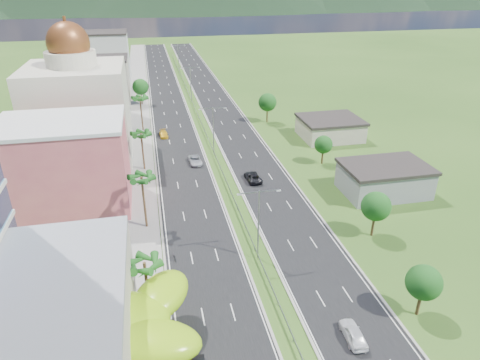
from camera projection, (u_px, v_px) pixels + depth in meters
ground at (278, 305)px, 53.03m from camera, size 500.00×500.00×0.00m
road_left at (169, 107)px, 130.70m from camera, size 11.00×260.00×0.04m
road_right at (217, 105)px, 133.55m from camera, size 11.00×260.00×0.04m
sidewalk_left at (137, 109)px, 128.87m from camera, size 7.00×260.00×0.12m
median_guardrail at (201, 122)px, 116.03m from camera, size 0.10×216.06×0.76m
streetlight_median_b at (259, 218)px, 58.87m from camera, size 6.04×0.25×11.00m
streetlight_median_c at (213, 126)px, 94.02m from camera, size 6.04×0.25×11.00m
streetlight_median_d at (191, 81)px, 133.58m from camera, size 6.04×0.25×11.00m
streetlight_median_e at (178, 56)px, 173.13m from camera, size 6.04×0.25×11.00m
lime_canopy at (103, 324)px, 43.52m from camera, size 18.00×15.00×7.40m
pink_shophouse at (67, 167)px, 72.54m from camera, size 20.00×15.00×15.00m
domed_building at (79, 107)px, 91.07m from camera, size 20.00×20.00×28.70m
midrise_grey at (96, 93)px, 114.70m from camera, size 16.00×15.00×16.00m
midrise_beige at (103, 81)px, 134.69m from camera, size 16.00×15.00×13.00m
midrise_white at (106, 59)px, 153.82m from camera, size 16.00×15.00×18.00m
shed_near at (384, 180)px, 79.24m from camera, size 15.00×10.00×5.00m
shed_far at (330, 129)px, 106.12m from camera, size 14.00×12.00×4.40m
palm_tree_b at (145, 266)px, 48.75m from camera, size 3.60×3.60×8.10m
palm_tree_c at (142, 180)px, 65.70m from camera, size 3.60×3.60×9.60m
palm_tree_d at (141, 135)px, 86.33m from camera, size 3.60×3.60×8.60m
palm_tree_e at (140, 99)px, 107.97m from camera, size 3.60×3.60×9.40m
leafy_tree_lfar at (140, 87)px, 131.14m from camera, size 4.90×4.90×8.05m
leafy_tree_ra at (424, 283)px, 49.59m from camera, size 4.20×4.20×6.90m
leafy_tree_rb at (376, 206)px, 64.93m from camera, size 4.55×4.55×7.47m
leafy_tree_rc at (323, 145)px, 90.46m from camera, size 3.85×3.85×6.33m
leafy_tree_rd at (267, 102)px, 115.54m from camera, size 4.90×4.90×8.05m
mountain_ridge at (210, 11)px, 459.98m from camera, size 860.00×140.00×90.00m
car_silver_mid_left at (195, 160)px, 92.02m from camera, size 2.64×5.38×1.47m
car_yellow_far_left at (164, 134)px, 107.07m from camera, size 2.14×4.79×1.37m
car_white_near_right at (353, 333)px, 47.77m from camera, size 2.17×4.89×1.64m
car_dark_far_right at (253, 177)px, 84.43m from camera, size 2.86×5.73×1.56m
motorcycle at (174, 256)px, 61.22m from camera, size 0.76×1.89×1.17m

